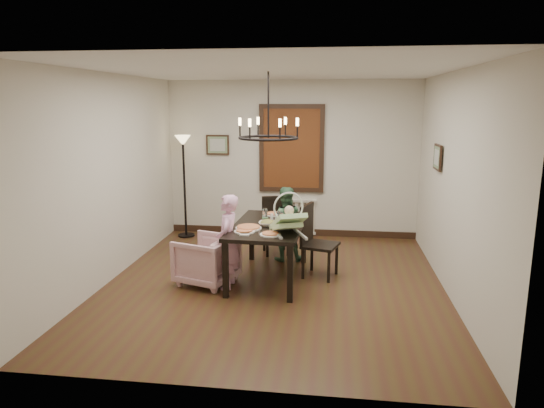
% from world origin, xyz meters
% --- Properties ---
extents(room_shell, '(4.51, 5.00, 2.81)m').
position_xyz_m(room_shell, '(0.00, 0.37, 1.40)').
color(room_shell, '#482718').
rests_on(room_shell, ground).
extents(dining_table, '(1.00, 1.70, 0.78)m').
position_xyz_m(dining_table, '(-0.10, 0.20, 0.69)').
color(dining_table, black).
rests_on(dining_table, room_shell).
extents(chair_far, '(0.50, 0.50, 0.92)m').
position_xyz_m(chair_far, '(-0.14, 1.34, 0.46)').
color(chair_far, black).
rests_on(chair_far, room_shell).
extents(chair_right, '(0.56, 0.56, 1.03)m').
position_xyz_m(chair_right, '(0.60, 0.36, 0.52)').
color(chair_right, black).
rests_on(chair_right, room_shell).
extents(armchair, '(0.90, 0.89, 0.65)m').
position_xyz_m(armchair, '(-0.91, -0.09, 0.33)').
color(armchair, beige).
rests_on(armchair, room_shell).
extents(elderly_woman, '(0.26, 0.39, 1.04)m').
position_xyz_m(elderly_woman, '(-0.59, -0.20, 0.52)').
color(elderly_woman, '#E6A2C7').
rests_on(elderly_woman, room_shell).
extents(seated_man, '(0.52, 0.44, 0.96)m').
position_xyz_m(seated_man, '(0.03, 1.02, 0.48)').
color(seated_man, '#3E6846').
rests_on(seated_man, room_shell).
extents(baby_bouncer, '(0.60, 0.68, 0.37)m').
position_xyz_m(baby_bouncer, '(0.21, -0.29, 0.96)').
color(baby_bouncer, '#BFEBA2').
rests_on(baby_bouncer, dining_table).
extents(salad_bowl, '(0.29, 0.29, 0.07)m').
position_xyz_m(salad_bowl, '(-0.10, 0.10, 0.81)').
color(salad_bowl, white).
rests_on(salad_bowl, dining_table).
extents(pizza_platter, '(0.34, 0.34, 0.04)m').
position_xyz_m(pizza_platter, '(-0.33, -0.09, 0.80)').
color(pizza_platter, tan).
rests_on(pizza_platter, dining_table).
extents(drinking_glass, '(0.07, 0.07, 0.14)m').
position_xyz_m(drinking_glass, '(0.05, 0.32, 0.85)').
color(drinking_glass, silver).
rests_on(drinking_glass, dining_table).
extents(window_blinds, '(1.00, 0.03, 1.40)m').
position_xyz_m(window_blinds, '(0.00, 2.46, 1.60)').
color(window_blinds, brown).
rests_on(window_blinds, room_shell).
extents(radiator, '(0.92, 0.12, 0.62)m').
position_xyz_m(radiator, '(0.00, 2.48, 0.35)').
color(radiator, silver).
rests_on(radiator, room_shell).
extents(picture_back, '(0.42, 0.03, 0.36)m').
position_xyz_m(picture_back, '(-1.35, 2.47, 1.65)').
color(picture_back, black).
rests_on(picture_back, room_shell).
extents(picture_right, '(0.03, 0.42, 0.36)m').
position_xyz_m(picture_right, '(2.21, 0.90, 1.65)').
color(picture_right, black).
rests_on(picture_right, room_shell).
extents(floor_lamp, '(0.30, 0.30, 1.80)m').
position_xyz_m(floor_lamp, '(-1.90, 2.15, 0.90)').
color(floor_lamp, black).
rests_on(floor_lamp, room_shell).
extents(chandelier, '(0.80, 0.80, 0.04)m').
position_xyz_m(chandelier, '(-0.10, 0.20, 1.95)').
color(chandelier, black).
rests_on(chandelier, room_shell).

